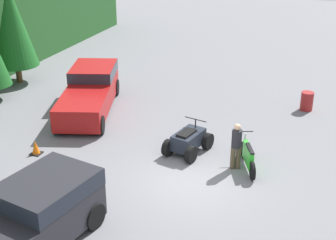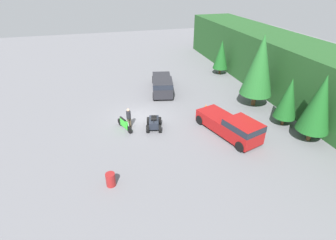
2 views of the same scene
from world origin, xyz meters
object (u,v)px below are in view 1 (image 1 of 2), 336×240
at_px(dirt_bike, 248,156).
at_px(rider_person, 236,145).
at_px(steel_barrel, 307,101).
at_px(pickup_truck_red, 90,89).
at_px(traffic_cone, 36,148).
at_px(quad_atv, 188,141).
at_px(pickup_truck_second, 20,224).

distance_m(dirt_bike, rider_person, 0.66).
bearing_deg(steel_barrel, pickup_truck_red, 107.80).
height_order(pickup_truck_red, traffic_cone, pickup_truck_red).
bearing_deg(traffic_cone, pickup_truck_red, 1.99).
relative_size(quad_atv, traffic_cone, 3.97).
distance_m(dirt_bike, traffic_cone, 8.02).
height_order(pickup_truck_second, quad_atv, pickup_truck_second).
xyz_separation_m(quad_atv, steel_barrel, (5.91, -4.00, -0.04)).
distance_m(pickup_truck_red, pickup_truck_second, 10.40).
bearing_deg(steel_barrel, traffic_cone, 129.97).
xyz_separation_m(dirt_bike, traffic_cone, (-1.57, 7.86, -0.21)).
bearing_deg(steel_barrel, quad_atv, 145.87).
bearing_deg(pickup_truck_red, dirt_bike, -129.30).
bearing_deg(rider_person, traffic_cone, 74.53).
distance_m(pickup_truck_second, dirt_bike, 8.25).
relative_size(dirt_bike, quad_atv, 0.96).
height_order(quad_atv, rider_person, rider_person).
bearing_deg(dirt_bike, steel_barrel, -36.17).
bearing_deg(pickup_truck_red, pickup_truck_second, -179.48).
relative_size(quad_atv, steel_barrel, 2.48).
bearing_deg(quad_atv, dirt_bike, -87.50).
bearing_deg(traffic_cone, quad_atv, -69.56).
xyz_separation_m(rider_person, traffic_cone, (-1.40, 7.45, -0.70)).
relative_size(pickup_truck_red, traffic_cone, 10.97).
relative_size(pickup_truck_second, dirt_bike, 2.93).
bearing_deg(traffic_cone, steel_barrel, -50.03).
distance_m(dirt_bike, steel_barrel, 6.58).
distance_m(pickup_truck_red, steel_barrel, 10.15).
distance_m(quad_atv, rider_person, 2.12).
relative_size(quad_atv, rider_person, 1.24).
bearing_deg(quad_atv, steel_barrel, -20.38).
xyz_separation_m(pickup_truck_red, pickup_truck_second, (-9.91, -3.14, 0.00)).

